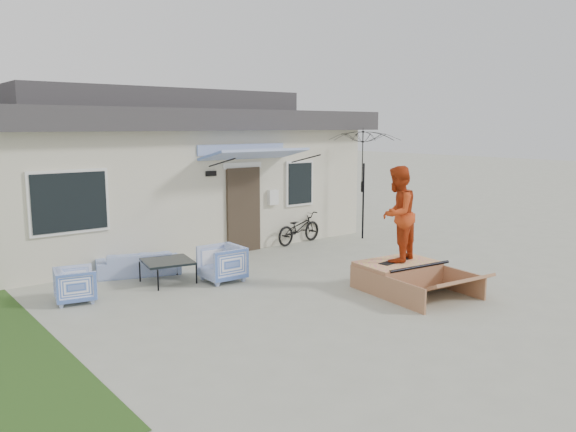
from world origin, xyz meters
TOP-DOWN VIEW (x-y plane):
  - ground at (0.00, 0.00)m, footprint 90.00×90.00m
  - house at (0.00, 7.99)m, footprint 10.80×8.49m
  - loveseat at (-2.00, 3.98)m, footprint 1.78×1.02m
  - armchair_left at (-3.67, 2.89)m, footprint 0.75×0.79m
  - armchair_right at (-0.88, 2.46)m, footprint 0.75×0.80m
  - coffee_table at (-1.80, 3.03)m, footprint 1.09×1.09m
  - bicycle at (2.70, 4.37)m, footprint 1.66×0.80m
  - patio_umbrella at (4.54, 3.79)m, footprint 2.25×2.13m
  - skate_ramp at (1.55, -0.04)m, footprint 1.71×2.15m
  - skateboard at (1.56, 0.01)m, footprint 0.88×0.31m
  - skater at (1.56, 0.01)m, footprint 1.08×0.95m

SIDE VIEW (x-z plane):
  - ground at x=0.00m, z-range 0.00..0.00m
  - coffee_table at x=-1.80m, z-range 0.00..0.46m
  - skate_ramp at x=1.55m, z-range 0.00..0.50m
  - loveseat at x=-2.00m, z-range 0.00..0.67m
  - armchair_left at x=-3.67m, z-range 0.00..0.69m
  - armchair_right at x=-0.88m, z-range 0.00..0.80m
  - bicycle at x=2.70m, z-range 0.00..1.02m
  - skateboard at x=1.56m, z-range 0.50..0.55m
  - skater at x=1.56m, z-range 0.55..2.40m
  - patio_umbrella at x=4.54m, z-range 0.65..2.85m
  - house at x=0.00m, z-range -0.11..3.99m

